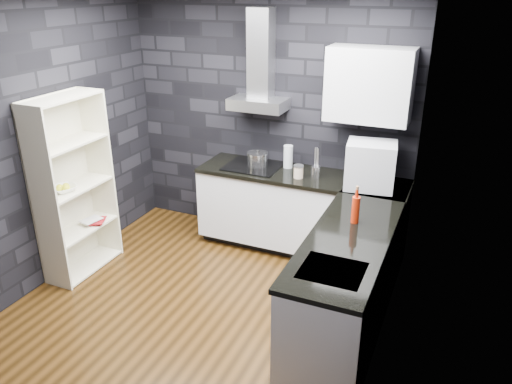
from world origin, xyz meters
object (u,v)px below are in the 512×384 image
Objects in this scene: utensil_crock at (316,172)px; fruit_bowl at (64,189)px; appliance_garage at (370,166)px; red_bottle at (356,210)px; glass_vase at (288,157)px; storage_jar at (298,172)px; pot at (258,160)px; bookshelf at (74,188)px.

utensil_crock is 0.52× the size of fruit_bowl.
red_bottle is (0.05, -0.81, -0.11)m from appliance_garage.
glass_vase is at bearing 133.27° from red_bottle.
glass_vase is 1.07× the size of red_bottle.
glass_vase is 0.32m from storage_jar.
bookshelf is at bearing -137.91° from pot.
red_bottle is (0.61, -0.86, 0.06)m from utensil_crock.
bookshelf is at bearing -150.08° from utensil_crock.
utensil_crock is 0.52× the size of red_bottle.
red_bottle is at bearing -46.73° from glass_vase.
red_bottle reaches higher than storage_jar.
appliance_garage is 0.26× the size of bookshelf.
utensil_crock is 0.07× the size of bookshelf.
glass_vase reaches higher than utensil_crock.
appliance_garage is 0.82m from red_bottle.
pot is at bearing 174.07° from utensil_crock.
bookshelf is at bearing -164.78° from appliance_garage.
pot is 0.68m from utensil_crock.
utensil_crock is (0.36, -0.17, -0.06)m from glass_vase.
fruit_bowl is at bearing -135.15° from pot.
appliance_garage reaches higher than utensil_crock.
glass_vase is (0.32, 0.10, 0.05)m from pot.
storage_jar is at bearing -15.94° from pot.
appliance_garage is at bearing 2.34° from storage_jar.
pot is 0.54m from storage_jar.
bookshelf is (-1.41, -1.27, -0.08)m from pot.
appliance_garage is (0.71, 0.03, 0.17)m from storage_jar.
pot is 1.85× the size of utensil_crock.
utensil_crock is 2.40m from bookshelf.
pot is 1.59m from red_bottle.
bookshelf is at bearing -149.76° from storage_jar.
glass_vase is 0.53× the size of appliance_garage.
appliance_garage is at bearing 25.89° from fruit_bowl.
storage_jar is at bearing 33.02° from fruit_bowl.
fruit_bowl is (-1.92, -1.25, -0.02)m from storage_jar.
bookshelf is at bearing 90.00° from fruit_bowl.
bookshelf reaches higher than storage_jar.
fruit_bowl is (-2.69, -0.47, -0.08)m from red_bottle.
red_bottle is 1.00× the size of fruit_bowl.
utensil_crock is at bearing 125.15° from red_bottle.
glass_vase is at bearing 158.34° from appliance_garage.
storage_jar is 0.52× the size of red_bottle.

